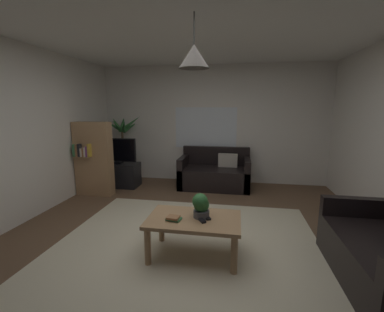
# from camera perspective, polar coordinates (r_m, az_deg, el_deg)

# --- Properties ---
(floor) EXTENTS (4.96, 5.73, 0.02)m
(floor) POSITION_cam_1_polar(r_m,az_deg,el_deg) (3.42, -0.91, -18.68)
(floor) COLOR brown
(floor) RESTS_ON ground
(rug) EXTENTS (3.22, 3.15, 0.01)m
(rug) POSITION_cam_1_polar(r_m,az_deg,el_deg) (3.25, -1.61, -20.16)
(rug) COLOR beige
(rug) RESTS_ON ground
(wall_back) EXTENTS (5.08, 0.06, 2.57)m
(wall_back) POSITION_cam_1_polar(r_m,az_deg,el_deg) (5.87, 4.38, 6.87)
(wall_back) COLOR silver
(wall_back) RESTS_ON ground
(wall_left) EXTENTS (0.06, 5.73, 2.57)m
(wall_left) POSITION_cam_1_polar(r_m,az_deg,el_deg) (4.26, -36.36, 3.46)
(wall_left) COLOR silver
(wall_left) RESTS_ON ground
(ceiling) EXTENTS (4.96, 5.73, 0.02)m
(ceiling) POSITION_cam_1_polar(r_m,az_deg,el_deg) (3.12, -1.06, 27.72)
(ceiling) COLOR white
(window_pane) EXTENTS (1.37, 0.01, 0.90)m
(window_pane) POSITION_cam_1_polar(r_m,az_deg,el_deg) (5.85, 2.99, 6.16)
(window_pane) COLOR white
(couch_under_window) EXTENTS (1.45, 0.81, 0.82)m
(couch_under_window) POSITION_cam_1_polar(r_m,az_deg,el_deg) (5.52, 5.02, -3.99)
(couch_under_window) COLOR black
(couch_under_window) RESTS_ON ground
(coffee_table) EXTENTS (1.03, 0.64, 0.45)m
(coffee_table) POSITION_cam_1_polar(r_m,az_deg,el_deg) (3.01, 0.40, -14.66)
(coffee_table) COLOR #A87F56
(coffee_table) RESTS_ON ground
(book_on_table_0) EXTENTS (0.17, 0.13, 0.02)m
(book_on_table_0) POSITION_cam_1_polar(r_m,az_deg,el_deg) (2.93, -4.02, -13.58)
(book_on_table_0) COLOR #387247
(book_on_table_0) RESTS_ON coffee_table
(book_on_table_1) EXTENTS (0.14, 0.13, 0.02)m
(book_on_table_1) POSITION_cam_1_polar(r_m,az_deg,el_deg) (2.91, -4.14, -13.24)
(book_on_table_1) COLOR #99663F
(book_on_table_1) RESTS_ON coffee_table
(remote_on_table_0) EXTENTS (0.12, 0.17, 0.02)m
(remote_on_table_0) POSITION_cam_1_polar(r_m,az_deg,el_deg) (2.98, 3.20, -13.13)
(remote_on_table_0) COLOR black
(remote_on_table_0) RESTS_ON coffee_table
(remote_on_table_1) EXTENTS (0.13, 0.16, 0.02)m
(remote_on_table_1) POSITION_cam_1_polar(r_m,az_deg,el_deg) (2.91, 2.00, -13.73)
(remote_on_table_1) COLOR black
(remote_on_table_1) RESTS_ON coffee_table
(potted_plant_on_table) EXTENTS (0.19, 0.20, 0.28)m
(potted_plant_on_table) POSITION_cam_1_polar(r_m,az_deg,el_deg) (2.94, 1.95, -10.68)
(potted_plant_on_table) COLOR #4C4C51
(potted_plant_on_table) RESTS_ON coffee_table
(tv_stand) EXTENTS (0.90, 0.44, 0.50)m
(tv_stand) POSITION_cam_1_polar(r_m,az_deg,el_deg) (5.80, -15.93, -3.93)
(tv_stand) COLOR black
(tv_stand) RESTS_ON ground
(tv) EXTENTS (0.86, 0.16, 0.53)m
(tv) POSITION_cam_1_polar(r_m,az_deg,el_deg) (5.68, -16.29, 1.15)
(tv) COLOR black
(tv) RESTS_ON tv_stand
(potted_palm_corner) EXTENTS (0.88, 0.74, 1.52)m
(potted_palm_corner) POSITION_cam_1_polar(r_m,az_deg,el_deg) (6.16, -14.78, 1.49)
(potted_palm_corner) COLOR #B77051
(potted_palm_corner) RESTS_ON ground
(bookshelf_corner) EXTENTS (0.70, 0.31, 1.40)m
(bookshelf_corner) POSITION_cam_1_polar(r_m,az_deg,el_deg) (5.28, -20.78, -0.54)
(bookshelf_corner) COLOR #A87F56
(bookshelf_corner) RESTS_ON ground
(pendant_lamp) EXTENTS (0.31, 0.31, 0.53)m
(pendant_lamp) POSITION_cam_1_polar(r_m,az_deg,el_deg) (2.77, 0.45, 20.99)
(pendant_lamp) COLOR black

